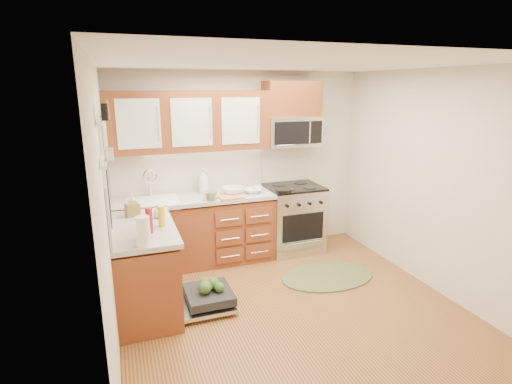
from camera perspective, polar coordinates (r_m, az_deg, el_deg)
name	(u,v)px	position (r m, az deg, el deg)	size (l,w,h in m)	color
floor	(290,307)	(4.49, 4.90, -16.04)	(3.50, 3.50, 0.00)	brown
ceiling	(296,64)	(3.86, 5.75, 17.75)	(3.50, 3.50, 0.00)	white
wall_back	(241,164)	(5.59, -2.22, 4.02)	(3.50, 0.04, 2.50)	beige
wall_front	(415,268)	(2.61, 21.80, -10.08)	(3.50, 0.04, 2.50)	beige
wall_left	(106,213)	(3.65, -20.58, -2.86)	(0.04, 3.50, 2.50)	beige
wall_right	(433,182)	(4.97, 23.96, 1.36)	(0.04, 3.50, 2.50)	beige
base_cabinet_back	(196,233)	(5.36, -8.61, -5.78)	(2.05, 0.60, 0.85)	#632F16
base_cabinet_left	(145,270)	(4.44, -15.62, -10.73)	(0.60, 1.25, 0.85)	#632F16
countertop_back	(194,198)	(5.21, -8.79, -0.92)	(2.07, 0.64, 0.05)	beige
countertop_left	(142,228)	(4.26, -15.93, -4.94)	(0.64, 1.27, 0.05)	beige
backsplash_back	(189,171)	(5.42, -9.52, 3.04)	(2.05, 0.02, 0.57)	beige
backsplash_left	(109,201)	(4.16, -20.27, -1.27)	(0.02, 1.25, 0.57)	beige
upper_cabinets	(189,121)	(5.16, -9.52, 9.94)	(2.05, 0.35, 0.75)	#632F16
cabinet_over_mw	(292,99)	(5.57, 5.11, 13.11)	(0.76, 0.35, 0.47)	#632F16
range	(293,218)	(5.74, 5.33, -3.76)	(0.76, 0.64, 0.95)	silver
microwave	(292,131)	(5.58, 5.12, 8.63)	(0.76, 0.38, 0.40)	silver
sink	(153,210)	(5.15, -14.45, -2.56)	(0.62, 0.50, 0.26)	white
dishwasher	(205,299)	(4.45, -7.24, -14.90)	(0.70, 0.60, 0.20)	silver
window	(106,168)	(4.06, -20.70, 3.25)	(0.03, 1.05, 1.05)	white
window_blind	(105,133)	(4.01, -20.77, 7.89)	(0.02, 0.96, 0.40)	white
shelf_upper	(100,122)	(3.15, -21.41, 9.28)	(0.04, 0.40, 0.03)	white
shelf_lower	(104,163)	(3.19, -20.90, 3.93)	(0.04, 0.40, 0.03)	white
rug	(328,276)	(5.16, 10.20, -11.74)	(1.20, 0.78, 0.02)	#556238
skillet	(283,191)	(5.26, 3.83, 0.20)	(0.22, 0.22, 0.04)	black
stock_pot	(210,196)	(5.01, -6.58, -0.52)	(0.18, 0.18, 0.11)	silver
cutting_board	(231,197)	(5.08, -3.58, -0.73)	(0.31, 0.20, 0.02)	#B67C53
canister	(204,186)	(5.38, -7.39, 0.80)	(0.10, 0.10, 0.16)	silver
paper_towel_roll	(143,231)	(3.69, -15.81, -5.38)	(0.12, 0.12, 0.27)	white
mustard_bottle	(162,216)	(4.14, -13.35, -3.39)	(0.07, 0.07, 0.21)	yellow
red_bottle	(149,220)	(3.98, -15.01, -3.95)	(0.07, 0.07, 0.25)	#B50F24
wooden_box	(132,210)	(4.56, -17.24, -2.46)	(0.14, 0.10, 0.14)	brown
blue_carton	(144,231)	(3.86, -15.67, -5.37)	(0.10, 0.06, 0.16)	#2458AA
bowl_a	(253,191)	(5.32, -0.46, 0.18)	(0.23, 0.23, 0.06)	#999999
bowl_b	(233,191)	(5.26, -3.33, 0.19)	(0.29, 0.29, 0.09)	#999999
cup	(258,189)	(5.36, 0.27, 0.50)	(0.11, 0.11, 0.09)	#999999
soap_bottle_a	(204,181)	(5.32, -7.50, 1.58)	(0.13, 0.13, 0.33)	#999999
soap_bottle_b	(133,202)	(4.72, -17.20, -1.44)	(0.09, 0.10, 0.21)	#999999
soap_bottle_c	(159,211)	(4.43, -13.75, -2.68)	(0.11, 0.11, 0.15)	#999999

